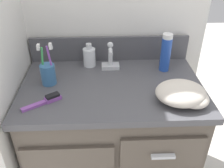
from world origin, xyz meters
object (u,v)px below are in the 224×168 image
at_px(toothbrush_cup, 48,73).
at_px(hairbrush, 47,100).
at_px(shaving_cream_can, 166,53).
at_px(hand_towel, 184,94).
at_px(soap_dispenser, 89,57).

distance_m(toothbrush_cup, hairbrush, 0.15).
bearing_deg(toothbrush_cup, shaving_cream_can, 10.72).
xyz_separation_m(shaving_cream_can, hairbrush, (-0.54, -0.25, -0.08)).
distance_m(toothbrush_cup, hand_towel, 0.60).
xyz_separation_m(soap_dispenser, shaving_cream_can, (0.38, -0.06, 0.04)).
bearing_deg(shaving_cream_can, toothbrush_cup, -169.28).
relative_size(soap_dispenser, hairbrush, 0.82).
bearing_deg(soap_dispenser, hand_towel, -40.43).
relative_size(toothbrush_cup, hairbrush, 1.29).
xyz_separation_m(hairbrush, hand_towel, (0.56, -0.02, 0.03)).
relative_size(toothbrush_cup, hand_towel, 0.94).
height_order(toothbrush_cup, shaving_cream_can, toothbrush_cup).
distance_m(shaving_cream_can, hairbrush, 0.61).
height_order(soap_dispenser, hand_towel, soap_dispenser).
bearing_deg(hairbrush, soap_dispenser, 29.00).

